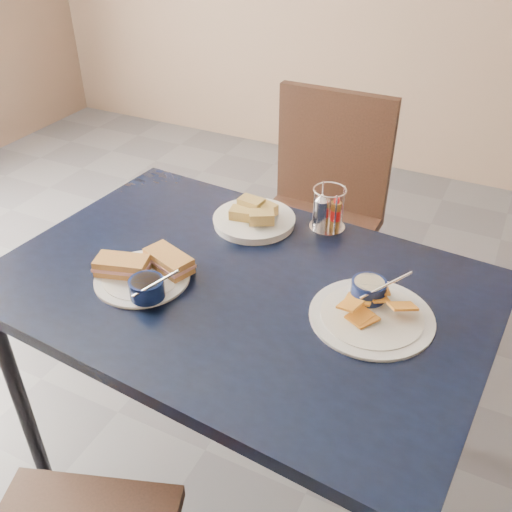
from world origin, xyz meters
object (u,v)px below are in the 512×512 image
at_px(sandwich_plate, 145,272).
at_px(plantain_plate, 371,307).
at_px(dining_table, 240,300).
at_px(chair_far, 321,202).
at_px(condiment_caddy, 327,211).
at_px(bread_basket, 254,218).

relative_size(sandwich_plate, plantain_plate, 0.97).
distance_m(sandwich_plate, plantain_plate, 0.60).
xyz_separation_m(dining_table, chair_far, (-0.07, 0.84, -0.13)).
bearing_deg(sandwich_plate, condiment_caddy, 54.45).
xyz_separation_m(chair_far, condiment_caddy, (0.18, -0.47, 0.24)).
bearing_deg(bread_basket, chair_far, 87.29).
xyz_separation_m(chair_far, sandwich_plate, (-0.16, -0.94, 0.21)).
bearing_deg(sandwich_plate, dining_table, 24.09).
relative_size(sandwich_plate, condiment_caddy, 2.21).
bearing_deg(sandwich_plate, plantain_plate, 13.25).
distance_m(chair_far, sandwich_plate, 0.98).
xyz_separation_m(dining_table, sandwich_plate, (-0.23, -0.10, 0.09)).
bearing_deg(plantain_plate, bread_basket, 150.46).
height_order(bread_basket, condiment_caddy, condiment_caddy).
distance_m(chair_far, condiment_caddy, 0.56).
relative_size(chair_far, bread_basket, 3.92).
relative_size(plantain_plate, bread_basket, 1.23).
relative_size(sandwich_plate, bread_basket, 1.20).
distance_m(dining_table, plantain_plate, 0.36).
height_order(plantain_plate, bread_basket, plantain_plate).
bearing_deg(bread_basket, plantain_plate, -29.54).
relative_size(dining_table, sandwich_plate, 4.55).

